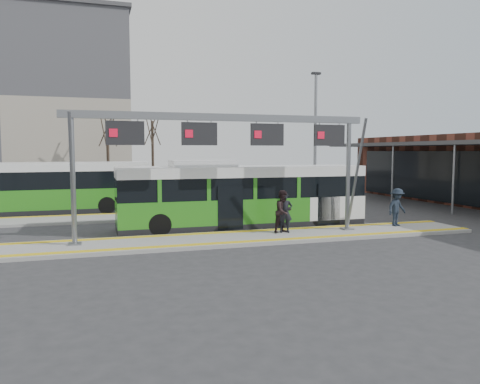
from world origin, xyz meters
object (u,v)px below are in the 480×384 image
object	(u,v)px
gantry	(226,139)
passenger_a	(285,213)
passenger_c	(397,207)
hero_bus	(242,197)
passenger_b	(283,211)

from	to	relation	value
gantry	passenger_a	size ratio (longest dim) A/B	7.22
passenger_c	passenger_a	bearing A→B (deg)	161.89
hero_bus	passenger_c	distance (m)	7.55
gantry	hero_bus	size ratio (longest dim) A/B	1.06
passenger_c	hero_bus	bearing A→B (deg)	140.24
passenger_b	hero_bus	bearing A→B (deg)	88.71
hero_bus	passenger_a	xyz separation A→B (m)	(1.14, -2.77, -0.49)
passenger_a	hero_bus	bearing A→B (deg)	123.52
passenger_c	passenger_b	bearing A→B (deg)	161.52
gantry	hero_bus	world-z (taller)	gantry
gantry	passenger_c	bearing A→B (deg)	1.27
passenger_a	passenger_c	bearing A→B (deg)	11.95
gantry	passenger_c	world-z (taller)	gantry
passenger_a	passenger_c	world-z (taller)	passenger_c
gantry	passenger_b	world-z (taller)	gantry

